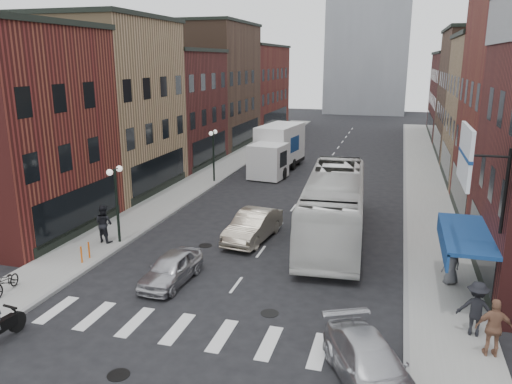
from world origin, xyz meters
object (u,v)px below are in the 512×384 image
at_px(billboard_sign, 468,157).
at_px(streetlamp_near, 116,190).
at_px(box_truck, 277,149).
at_px(ped_right_b, 494,328).
at_px(curb_car, 371,365).
at_px(transit_bus, 334,206).
at_px(sedan_left_far, 253,226).
at_px(ped_left_solo, 104,224).
at_px(ped_right_c, 451,265).
at_px(parked_bicycle, 6,282).
at_px(ped_right_a, 476,309).
at_px(sedan_left_near, 171,268).
at_px(bike_rack, 85,252).
at_px(streetlamp_far, 213,146).

xyz_separation_m(billboard_sign, streetlamp_near, (-15.99, 3.50, -3.22)).
relative_size(streetlamp_near, box_truck, 0.45).
height_order(streetlamp_near, ped_right_b, streetlamp_near).
bearing_deg(curb_car, transit_bus, 76.00).
xyz_separation_m(sedan_left_far, ped_left_solo, (-7.25, -2.77, 0.35)).
distance_m(box_truck, ped_right_c, 23.61).
bearing_deg(billboard_sign, ped_left_solo, 168.93).
bearing_deg(ped_left_solo, parked_bicycle, 96.55).
xyz_separation_m(box_truck, ped_right_a, (12.89, -24.13, -0.78)).
bearing_deg(ped_right_a, parked_bicycle, 14.28).
bearing_deg(sedan_left_near, transit_bus, 55.46).
height_order(transit_bus, ped_right_a, transit_bus).
height_order(bike_rack, curb_car, curb_car).
distance_m(ped_left_solo, ped_right_a, 17.92).
bearing_deg(ped_left_solo, bike_rack, 113.72).
xyz_separation_m(billboard_sign, ped_right_b, (1.01, -2.45, -5.00)).
bearing_deg(sedan_left_far, billboard_sign, -25.47).
distance_m(sedan_left_near, ped_right_a, 12.06).
relative_size(transit_bus, ped_left_solo, 6.43).
relative_size(box_truck, parked_bicycle, 5.51).
xyz_separation_m(streetlamp_near, ped_right_a, (16.63, -4.74, -1.78)).
bearing_deg(box_truck, streetlamp_near, -93.50).
height_order(streetlamp_far, parked_bicycle, streetlamp_far).
relative_size(sedan_left_near, ped_right_a, 1.98).
xyz_separation_m(streetlamp_far, ped_right_c, (16.19, -14.65, -1.93)).
distance_m(bike_rack, box_truck, 22.48).
bearing_deg(sedan_left_far, streetlamp_near, -151.67).
distance_m(ped_right_a, ped_right_c, 4.11).
bearing_deg(ped_right_c, bike_rack, -23.46).
distance_m(bike_rack, ped_right_a, 16.96).
relative_size(bike_rack, curb_car, 0.17).
xyz_separation_m(streetlamp_far, sedan_left_near, (4.63, -17.53, -2.25)).
distance_m(bike_rack, curb_car, 14.69).
relative_size(parked_bicycle, ped_right_b, 0.85).
relative_size(streetlamp_near, transit_bus, 0.32).
height_order(transit_bus, parked_bicycle, transit_bus).
relative_size(parked_bicycle, ped_left_solo, 0.84).
bearing_deg(streetlamp_near, sedan_left_near, -37.29).
relative_size(billboard_sign, ped_right_b, 1.89).
bearing_deg(bike_rack, sedan_left_near, -9.73).
bearing_deg(ped_right_b, box_truck, -67.92).
relative_size(curb_car, parked_bicycle, 2.79).
distance_m(sedan_left_near, ped_right_c, 11.91).
bearing_deg(sedan_left_near, parked_bicycle, -150.49).
height_order(streetlamp_far, bike_rack, streetlamp_far).
xyz_separation_m(billboard_sign, parked_bicycle, (-17.29, -2.99, -5.55)).
bearing_deg(transit_bus, streetlamp_near, -162.24).
relative_size(sedan_left_far, ped_right_b, 2.44).
relative_size(streetlamp_near, ped_left_solo, 2.09).
relative_size(sedan_left_near, parked_bicycle, 2.33).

